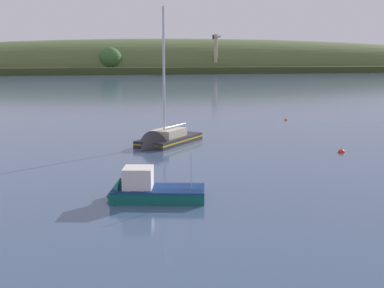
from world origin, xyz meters
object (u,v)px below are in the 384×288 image
sailboat_midwater_white (163,143)px  mooring_buoy_midchannel (286,120)px  dockside_crane (216,55)px  fishing_boat_moored (147,193)px  mooring_buoy_off_fishing_boat (341,153)px

sailboat_midwater_white → mooring_buoy_midchannel: sailboat_midwater_white is taller
dockside_crane → fishing_boat_moored: size_ratio=3.00×
sailboat_midwater_white → mooring_buoy_off_fishing_boat: size_ratio=21.26×
fishing_boat_moored → mooring_buoy_off_fishing_boat: bearing=-134.6°
fishing_boat_moored → mooring_buoy_off_fishing_boat: size_ratio=9.23×
sailboat_midwater_white → mooring_buoy_midchannel: size_ratio=26.23×
dockside_crane → mooring_buoy_off_fishing_boat: (-63.34, -212.36, -9.23)m
sailboat_midwater_white → fishing_boat_moored: bearing=27.9°
dockside_crane → fishing_boat_moored: dockside_crane is taller
dockside_crane → mooring_buoy_midchannel: bearing=-10.2°
fishing_boat_moored → mooring_buoy_midchannel: fishing_boat_moored is taller
sailboat_midwater_white → fishing_boat_moored: (-5.75, -19.16, 0.18)m
sailboat_midwater_white → mooring_buoy_off_fishing_boat: 17.13m
mooring_buoy_midchannel → mooring_buoy_off_fishing_boat: mooring_buoy_off_fishing_boat is taller
dockside_crane → fishing_boat_moored: 238.27m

